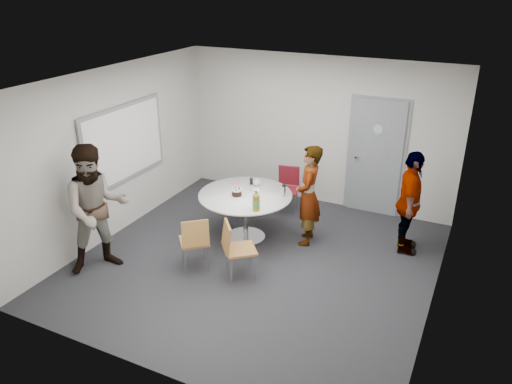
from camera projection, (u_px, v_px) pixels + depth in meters
The scene contains 15 objects.
floor at pixel (257, 262), 7.46m from camera, with size 5.00×5.00×0.00m, color #242428.
ceiling at pixel (257, 81), 6.38m from camera, with size 5.00×5.00×0.00m, color silver.
wall_back at pixel (317, 131), 8.98m from camera, with size 5.00×5.00×0.00m, color beige.
wall_left at pixel (115, 152), 7.92m from camera, with size 5.00×5.00×0.00m, color beige.
wall_right at pixel (446, 213), 5.92m from camera, with size 5.00×5.00×0.00m, color beige.
wall_front at pixel (145, 266), 4.86m from camera, with size 5.00×5.00×0.00m, color beige.
door at pixel (376, 158), 8.65m from camera, with size 1.02×0.17×2.12m.
whiteboard at pixel (125, 143), 8.03m from camera, with size 0.04×1.90×1.25m.
table at pixel (246, 201), 7.87m from camera, with size 1.48×1.48×1.09m.
chair_near_left at pixel (195, 239), 7.07m from camera, with size 0.58×0.58×0.84m.
chair_near_right at pixel (234, 245), 6.88m from camera, with size 0.60×0.59×0.86m.
chair_far at pixel (288, 185), 8.90m from camera, with size 0.47×0.50×0.83m.
person_main at pixel (308, 195), 7.72m from camera, with size 0.59×0.39×1.61m, color #A5C6EA.
person_left at pixel (97, 209), 6.96m from camera, with size 0.92×0.71×1.89m, color white.
person_right at pixel (409, 203), 7.46m from camera, with size 0.95×0.40×1.62m, color black.
Camera 1 is at (2.79, -5.77, 3.97)m, focal length 35.00 mm.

